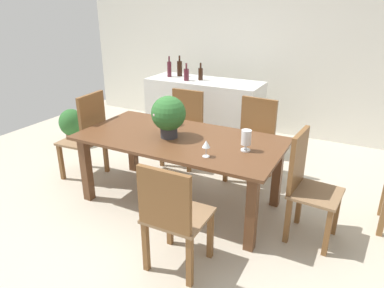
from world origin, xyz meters
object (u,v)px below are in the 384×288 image
Objects in this scene: kitchen_counter at (204,111)px; wine_bottle_tall at (186,74)px; wine_bottle_dark at (169,69)px; potted_plant_floor at (72,125)px; chair_far_left at (185,123)px; chair_head_end at (88,133)px; chair_foot_end at (306,182)px; wine_bottle_amber at (201,74)px; wine_glass at (206,145)px; chair_far_right at (254,135)px; crystal_vase_center_near at (246,138)px; flower_centerpiece at (169,115)px; chair_near_right at (172,214)px; wine_bottle_clear at (180,68)px; dining_table at (180,147)px; crystal_vase_left at (170,116)px.

wine_bottle_tall reaches higher than kitchen_counter.
potted_plant_floor is at bearing -136.95° from wine_bottle_dark.
chair_head_end is at bearing -130.96° from chair_far_left.
chair_foot_end is at bearing -43.58° from kitchen_counter.
wine_bottle_amber is at bearing -172.47° from kitchen_counter.
wine_bottle_dark reaches higher than wine_bottle_tall.
chair_far_right is at bearing 88.53° from wine_glass.
crystal_vase_center_near is at bearing -52.92° from wine_bottle_amber.
flower_centerpiece is (-1.34, -0.05, 0.42)m from chair_foot_end.
wine_bottle_amber reaches higher than chair_foot_end.
chair_near_right reaches higher than wine_glass.
wine_bottle_clear reaches higher than kitchen_counter.
crystal_vase_center_near is at bearing -72.04° from chair_far_right.
wine_glass is (0.53, -0.26, -0.12)m from flower_centerpiece.
chair_far_right is 1.77× the size of potted_plant_floor.
chair_far_right is at bearing 103.33° from crystal_vase_center_near.
chair_far_left is at bearing 116.20° from dining_table.
wine_bottle_dark is (-1.58, 2.02, 0.20)m from wine_glass.
kitchen_counter is at bearing 116.09° from wine_glass.
chair_far_left reaches higher than crystal_vase_center_near.
crystal_vase_center_near is 0.12× the size of kitchen_counter.
wine_bottle_dark reaches higher than chair_near_right.
chair_far_right is 6.27× the size of wine_glass.
chair_head_end is 1.78m from wine_bottle_dark.
chair_head_end is at bearing -29.59° from chair_near_right.
wine_bottle_clear is (-0.58, 0.91, 0.52)m from chair_far_left.
chair_head_end reaches higher than dining_table.
chair_far_left is at bearing -78.24° from wine_bottle_amber.
flower_centerpiece is 1.90m from kitchen_counter.
kitchen_counter is at bearing 100.88° from crystal_vase_left.
kitchen_counter is 3.14× the size of potted_plant_floor.
wine_bottle_amber is at bearing 103.25° from crystal_vase_left.
crystal_vase_center_near is at bearing -17.63° from crystal_vase_left.
dining_table is at bearing 23.72° from flower_centerpiece.
chair_foot_end is 1.84× the size of potted_plant_floor.
chair_far_right is at bearing -27.40° from wine_bottle_tall.
dining_table is at bearing 144.91° from wine_glass.
kitchen_counter is at bearing -13.10° from wine_bottle_clear.
chair_head_end is (-1.24, 0.01, -0.06)m from dining_table.
flower_centerpiece is at bearing -115.09° from chair_far_right.
flower_centerpiece is at bearing -63.51° from wine_bottle_clear.
dining_table is 2.14× the size of chair_far_right.
potted_plant_floor is at bearing -148.43° from kitchen_counter.
wine_bottle_amber is (-0.06, -0.01, 0.56)m from kitchen_counter.
chair_far_right is at bearing -35.58° from wine_bottle_amber.
wine_bottle_dark reaches higher than crystal_vase_left.
dining_table is 0.57m from wine_glass.
wine_bottle_amber is at bearing 100.86° from chair_far_left.
crystal_vase_left is 0.66× the size of wine_bottle_tall.
wine_bottle_tall is at bearing -19.55° from wine_bottle_dark.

